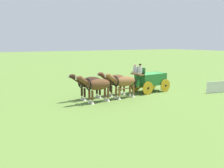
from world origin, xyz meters
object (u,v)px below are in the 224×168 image
Objects in this scene: show_wagon at (149,79)px; draft_horse_rear_off at (115,81)px; draft_horse_lead_off at (89,83)px; draft_horse_rear_near at (123,82)px; draft_horse_lead_near at (97,85)px.

show_wagon is 3.66m from draft_horse_rear_off.
draft_horse_lead_off is (2.60, 0.20, 0.03)m from draft_horse_rear_off.
draft_horse_rear_off is (3.64, -0.38, 0.12)m from show_wagon.
draft_horse_lead_off is at bearing -22.35° from draft_horse_rear_near.
show_wagon is 1.91× the size of draft_horse_rear_off.
show_wagon reaches higher than draft_horse_lead_off.
show_wagon is at bearing 174.08° from draft_horse_rear_off.
show_wagon reaches higher than draft_horse_rear_off.
show_wagon is 3.68m from draft_horse_rear_near.
draft_horse_rear_near is at bearing 157.65° from draft_horse_lead_off.
draft_horse_rear_off is 2.92m from draft_horse_lead_near.
draft_horse_rear_off is 0.97× the size of draft_horse_lead_near.
show_wagon is 1.81× the size of draft_horse_rear_near.
draft_horse_rear_off is (0.08, -1.30, -0.03)m from draft_horse_rear_near.
draft_horse_rear_off is at bearing -86.52° from draft_horse_rear_near.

